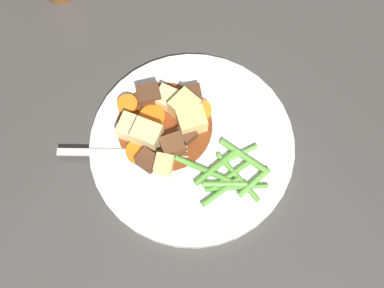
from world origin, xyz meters
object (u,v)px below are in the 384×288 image
(carrot_slice_2, at_px, (128,105))
(meat_chunk_2, at_px, (194,95))
(carrot_slice_3, at_px, (201,111))
(potato_chunk_1, at_px, (147,135))
(meat_chunk_0, at_px, (149,96))
(potato_chunk_4, at_px, (168,99))
(fork, at_px, (127,153))
(dinner_plate, at_px, (192,146))
(potato_chunk_2, at_px, (185,107))
(carrot_slice_0, at_px, (139,151))
(potato_chunk_3, at_px, (129,127))
(meat_chunk_1, at_px, (147,160))
(meat_chunk_3, at_px, (185,135))
(potato_chunk_0, at_px, (192,121))
(carrot_slice_1, at_px, (152,118))
(meat_chunk_4, at_px, (172,146))
(potato_chunk_5, at_px, (164,165))

(carrot_slice_2, height_order, meat_chunk_2, meat_chunk_2)
(carrot_slice_3, xyz_separation_m, potato_chunk_1, (0.01, 0.08, 0.01))
(potato_chunk_1, xyz_separation_m, meat_chunk_0, (0.05, -0.04, -0.00))
(potato_chunk_4, relative_size, fork, 0.20)
(dinner_plate, height_order, potato_chunk_2, potato_chunk_2)
(carrot_slice_0, distance_m, potato_chunk_3, 0.03)
(meat_chunk_2, distance_m, fork, 0.12)
(meat_chunk_1, height_order, meat_chunk_3, meat_chunk_1)
(carrot_slice_0, xyz_separation_m, potato_chunk_0, (-0.01, -0.08, 0.01))
(carrot_slice_0, xyz_separation_m, meat_chunk_0, (0.05, -0.06, 0.01))
(meat_chunk_1, height_order, meat_chunk_2, meat_chunk_1)
(dinner_plate, relative_size, carrot_slice_1, 7.92)
(potato_chunk_3, relative_size, fork, 0.21)
(meat_chunk_1, bearing_deg, carrot_slice_1, -40.40)
(potato_chunk_0, distance_m, potato_chunk_1, 0.06)
(potato_chunk_4, bearing_deg, carrot_slice_3, -145.18)
(carrot_slice_2, distance_m, meat_chunk_0, 0.03)
(carrot_slice_1, xyz_separation_m, carrot_slice_3, (-0.03, -0.06, -0.00))
(meat_chunk_2, bearing_deg, potato_chunk_3, 83.19)
(meat_chunk_2, bearing_deg, fork, 95.82)
(potato_chunk_4, height_order, meat_chunk_2, potato_chunk_4)
(carrot_slice_2, bearing_deg, potato_chunk_4, -119.05)
(meat_chunk_4, bearing_deg, meat_chunk_2, -57.12)
(carrot_slice_3, relative_size, potato_chunk_0, 0.83)
(dinner_plate, height_order, meat_chunk_3, meat_chunk_3)
(carrot_slice_2, xyz_separation_m, carrot_slice_3, (-0.07, -0.08, -0.00))
(meat_chunk_2, bearing_deg, meat_chunk_1, 110.80)
(potato_chunk_5, distance_m, fork, 0.06)
(meat_chunk_3, height_order, meat_chunk_4, meat_chunk_4)
(meat_chunk_0, bearing_deg, potato_chunk_1, 142.67)
(meat_chunk_1, bearing_deg, potato_chunk_5, -144.09)
(potato_chunk_3, distance_m, meat_chunk_2, 0.10)
(carrot_slice_3, bearing_deg, carrot_slice_0, 88.88)
(potato_chunk_5, xyz_separation_m, meat_chunk_1, (0.02, 0.01, -0.00))
(potato_chunk_3, bearing_deg, potato_chunk_1, -152.83)
(carrot_slice_0, bearing_deg, potato_chunk_1, -68.50)
(carrot_slice_1, distance_m, meat_chunk_3, 0.05)
(carrot_slice_2, height_order, meat_chunk_3, meat_chunk_3)
(meat_chunk_3, xyz_separation_m, fork, (0.03, 0.08, -0.01))
(meat_chunk_0, bearing_deg, meat_chunk_3, -174.59)
(carrot_slice_1, bearing_deg, carrot_slice_3, -116.70)
(carrot_slice_0, height_order, potato_chunk_4, potato_chunk_4)
(meat_chunk_2, bearing_deg, carrot_slice_1, 83.73)
(carrot_slice_2, distance_m, meat_chunk_3, 0.09)
(carrot_slice_1, xyz_separation_m, meat_chunk_1, (-0.05, 0.04, 0.00))
(potato_chunk_1, relative_size, meat_chunk_3, 1.52)
(meat_chunk_4, height_order, fork, meat_chunk_4)
(potato_chunk_2, distance_m, meat_chunk_2, 0.03)
(potato_chunk_4, bearing_deg, carrot_slice_0, 116.52)
(meat_chunk_0, bearing_deg, potato_chunk_3, 114.22)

